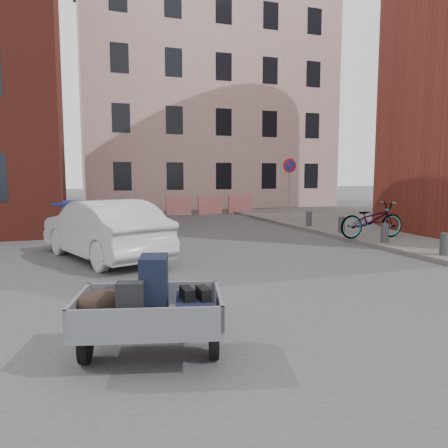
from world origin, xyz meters
name	(u,v)px	position (x,y,z in m)	size (l,w,h in m)	color
ground	(233,294)	(0.00, 0.00, 0.00)	(120.00, 120.00, 0.00)	#38383A
building_pink	(205,102)	(6.00, 22.00, 7.00)	(16.00, 8.00, 14.00)	tan
no_parking_sign	(289,177)	(6.00, 9.48, 2.01)	(0.60, 0.09, 2.65)	gray
bollards	(385,233)	(6.00, 3.40, 0.40)	(0.22, 9.02, 0.55)	#3A3A3D
barriers	(210,205)	(4.20, 15.00, 0.50)	(4.70, 0.18, 1.00)	red
trailer	(149,309)	(-1.86, -2.31, 0.61)	(1.82, 1.95, 1.20)	black
dumpster	(96,218)	(-1.91, 8.60, 0.60)	(2.97, 1.74, 1.19)	navy
silver_car	(103,229)	(-1.95, 4.08, 0.74)	(1.57, 4.51, 1.49)	#B7BABF
bicycle	(372,220)	(6.20, 4.28, 0.69)	(0.75, 2.16, 1.14)	black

